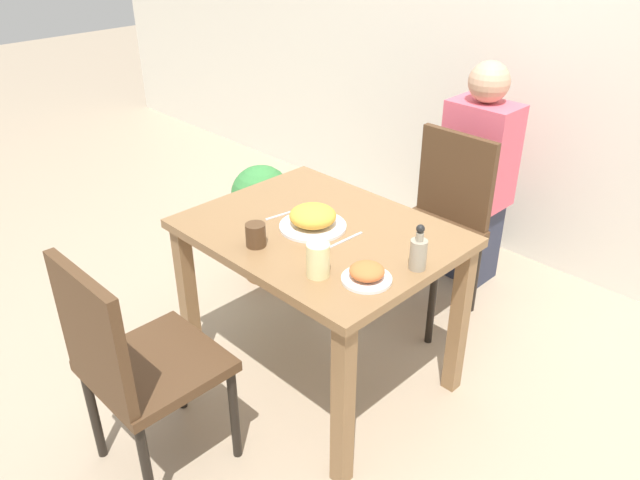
% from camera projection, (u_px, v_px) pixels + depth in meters
% --- Properties ---
extents(ground_plane, '(16.00, 16.00, 0.00)m').
position_uv_depth(ground_plane, '(320.00, 374.00, 2.75)').
color(ground_plane, tan).
extents(wall_back, '(8.00, 0.05, 2.60)m').
position_uv_depth(wall_back, '(546.00, 21.00, 3.10)').
color(wall_back, beige).
rests_on(wall_back, ground_plane).
extents(dining_table, '(1.00, 0.78, 0.72)m').
position_uv_depth(dining_table, '(320.00, 254.00, 2.45)').
color(dining_table, olive).
rests_on(dining_table, ground_plane).
extents(chair_near, '(0.42, 0.42, 0.89)m').
position_uv_depth(chair_near, '(132.00, 360.00, 2.06)').
color(chair_near, '#4C331E').
rests_on(chair_near, ground_plane).
extents(chair_far, '(0.42, 0.42, 0.89)m').
position_uv_depth(chair_far, '(439.00, 217.00, 2.98)').
color(chair_far, '#4C331E').
rests_on(chair_far, ground_plane).
extents(food_plate, '(0.26, 0.26, 0.09)m').
position_uv_depth(food_plate, '(313.00, 218.00, 2.38)').
color(food_plate, white).
rests_on(food_plate, dining_table).
extents(side_plate, '(0.17, 0.17, 0.06)m').
position_uv_depth(side_plate, '(367.00, 274.00, 2.06)').
color(side_plate, white).
rests_on(side_plate, dining_table).
extents(drink_cup, '(0.07, 0.07, 0.09)m').
position_uv_depth(drink_cup, '(256.00, 235.00, 2.26)').
color(drink_cup, '#4C331E').
rests_on(drink_cup, dining_table).
extents(juice_glass, '(0.08, 0.08, 0.12)m').
position_uv_depth(juice_glass, '(318.00, 260.00, 2.08)').
color(juice_glass, beige).
rests_on(juice_glass, dining_table).
extents(sauce_bottle, '(0.06, 0.06, 0.17)m').
position_uv_depth(sauce_bottle, '(418.00, 252.00, 2.11)').
color(sauce_bottle, gray).
rests_on(sauce_bottle, dining_table).
extents(fork_utensil, '(0.04, 0.18, 0.00)m').
position_uv_depth(fork_utensil, '(285.00, 214.00, 2.50)').
color(fork_utensil, silver).
rests_on(fork_utensil, dining_table).
extents(spoon_utensil, '(0.02, 0.20, 0.00)m').
position_uv_depth(spoon_utensil, '(343.00, 241.00, 2.30)').
color(spoon_utensil, silver).
rests_on(spoon_utensil, dining_table).
extents(potted_plant_left, '(0.31, 0.31, 0.65)m').
position_uv_depth(potted_plant_left, '(262.00, 212.00, 3.27)').
color(potted_plant_left, brown).
rests_on(potted_plant_left, ground_plane).
extents(person_figure, '(0.34, 0.22, 1.17)m').
position_uv_depth(person_figure, '(477.00, 177.00, 3.20)').
color(person_figure, '#2D3347').
rests_on(person_figure, ground_plane).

